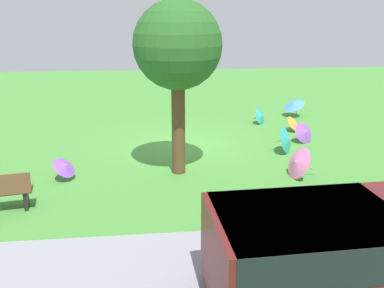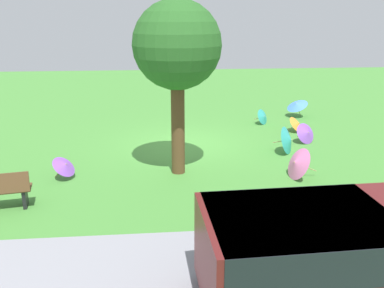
{
  "view_description": "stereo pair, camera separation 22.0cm",
  "coord_description": "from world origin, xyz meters",
  "px_view_note": "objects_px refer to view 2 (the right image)",
  "views": [
    {
      "loc": [
        1.19,
        13.27,
        4.2
      ],
      "look_at": [
        -0.1,
        1.85,
        0.6
      ],
      "focal_mm": 38.74,
      "sensor_mm": 36.0,
      "label": 1
    },
    {
      "loc": [
        0.97,
        13.29,
        4.2
      ],
      "look_at": [
        -0.1,
        1.85,
        0.6
      ],
      "focal_mm": 38.74,
      "sensor_mm": 36.0,
      "label": 2
    }
  ],
  "objects_px": {
    "parasol_teal_0": "(263,117)",
    "parasol_pink_0": "(297,163)",
    "parasol_teal_1": "(289,140)",
    "shade_tree": "(177,47)",
    "parasol_orange_0": "(297,124)",
    "parasol_blue_0": "(297,105)",
    "parasol_purple_0": "(307,133)",
    "parasol_purple_1": "(65,166)",
    "van_dark": "(348,250)"
  },
  "relations": [
    {
      "from": "parasol_teal_0",
      "to": "parasol_pink_0",
      "type": "distance_m",
      "value": 5.75
    },
    {
      "from": "parasol_teal_1",
      "to": "parasol_pink_0",
      "type": "bearing_deg",
      "value": 77.68
    },
    {
      "from": "parasol_teal_0",
      "to": "parasol_pink_0",
      "type": "height_order",
      "value": "parasol_pink_0"
    },
    {
      "from": "shade_tree",
      "to": "parasol_pink_0",
      "type": "height_order",
      "value": "shade_tree"
    },
    {
      "from": "parasol_orange_0",
      "to": "parasol_blue_0",
      "type": "distance_m",
      "value": 2.42
    },
    {
      "from": "parasol_purple_0",
      "to": "parasol_purple_1",
      "type": "relative_size",
      "value": 1.06
    },
    {
      "from": "van_dark",
      "to": "parasol_orange_0",
      "type": "xyz_separation_m",
      "value": [
        -2.54,
        -9.44,
        -0.6
      ]
    },
    {
      "from": "parasol_purple_1",
      "to": "parasol_pink_0",
      "type": "distance_m",
      "value": 6.15
    },
    {
      "from": "parasol_purple_0",
      "to": "parasol_orange_0",
      "type": "relative_size",
      "value": 1.02
    },
    {
      "from": "parasol_orange_0",
      "to": "parasol_pink_0",
      "type": "height_order",
      "value": "parasol_pink_0"
    },
    {
      "from": "van_dark",
      "to": "parasol_teal_0",
      "type": "bearing_deg",
      "value": -98.37
    },
    {
      "from": "parasol_purple_0",
      "to": "parasol_teal_0",
      "type": "height_order",
      "value": "parasol_purple_0"
    },
    {
      "from": "parasol_orange_0",
      "to": "parasol_blue_0",
      "type": "xyz_separation_m",
      "value": [
        -0.74,
        -2.29,
        0.23
      ]
    },
    {
      "from": "parasol_orange_0",
      "to": "parasol_pink_0",
      "type": "bearing_deg",
      "value": 70.67
    },
    {
      "from": "parasol_pink_0",
      "to": "parasol_orange_0",
      "type": "bearing_deg",
      "value": -109.33
    },
    {
      "from": "parasol_purple_0",
      "to": "parasol_pink_0",
      "type": "relative_size",
      "value": 0.92
    },
    {
      "from": "parasol_teal_0",
      "to": "parasol_purple_1",
      "type": "height_order",
      "value": "parasol_purple_1"
    },
    {
      "from": "van_dark",
      "to": "parasol_teal_1",
      "type": "relative_size",
      "value": 4.8
    },
    {
      "from": "parasol_orange_0",
      "to": "parasol_teal_0",
      "type": "bearing_deg",
      "value": -51.43
    },
    {
      "from": "parasol_purple_1",
      "to": "parasol_teal_1",
      "type": "relative_size",
      "value": 0.86
    },
    {
      "from": "van_dark",
      "to": "parasol_teal_1",
      "type": "bearing_deg",
      "value": -101.42
    },
    {
      "from": "parasol_teal_0",
      "to": "parasol_pink_0",
      "type": "bearing_deg",
      "value": 83.96
    },
    {
      "from": "shade_tree",
      "to": "parasol_blue_0",
      "type": "xyz_separation_m",
      "value": [
        -5.42,
        -6.03,
        -2.85
      ]
    },
    {
      "from": "parasol_purple_0",
      "to": "parasol_blue_0",
      "type": "bearing_deg",
      "value": -103.81
    },
    {
      "from": "parasol_orange_0",
      "to": "parasol_pink_0",
      "type": "distance_m",
      "value": 4.77
    },
    {
      "from": "parasol_teal_0",
      "to": "parasol_blue_0",
      "type": "relative_size",
      "value": 0.61
    },
    {
      "from": "van_dark",
      "to": "parasol_pink_0",
      "type": "height_order",
      "value": "van_dark"
    },
    {
      "from": "shade_tree",
      "to": "parasol_orange_0",
      "type": "relative_size",
      "value": 5.31
    },
    {
      "from": "van_dark",
      "to": "parasol_orange_0",
      "type": "height_order",
      "value": "van_dark"
    },
    {
      "from": "parasol_purple_0",
      "to": "parasol_orange_0",
      "type": "xyz_separation_m",
      "value": [
        -0.17,
        -1.41,
        -0.05
      ]
    },
    {
      "from": "parasol_teal_0",
      "to": "parasol_blue_0",
      "type": "bearing_deg",
      "value": -148.15
    },
    {
      "from": "parasol_purple_0",
      "to": "parasol_pink_0",
      "type": "height_order",
      "value": "parasol_pink_0"
    },
    {
      "from": "van_dark",
      "to": "shade_tree",
      "type": "xyz_separation_m",
      "value": [
        2.14,
        -5.7,
        2.49
      ]
    },
    {
      "from": "parasol_orange_0",
      "to": "parasol_pink_0",
      "type": "xyz_separation_m",
      "value": [
        1.58,
        4.5,
        0.12
      ]
    },
    {
      "from": "parasol_teal_0",
      "to": "parasol_teal_1",
      "type": "bearing_deg",
      "value": 87.55
    },
    {
      "from": "shade_tree",
      "to": "parasol_teal_1",
      "type": "distance_m",
      "value": 4.8
    },
    {
      "from": "shade_tree",
      "to": "parasol_orange_0",
      "type": "distance_m",
      "value": 6.74
    },
    {
      "from": "shade_tree",
      "to": "parasol_orange_0",
      "type": "xyz_separation_m",
      "value": [
        -4.68,
        -3.74,
        -3.09
      ]
    },
    {
      "from": "parasol_blue_0",
      "to": "parasol_purple_1",
      "type": "bearing_deg",
      "value": 36.53
    },
    {
      "from": "shade_tree",
      "to": "parasol_teal_0",
      "type": "height_order",
      "value": "shade_tree"
    },
    {
      "from": "parasol_blue_0",
      "to": "parasol_purple_0",
      "type": "bearing_deg",
      "value": 76.19
    },
    {
      "from": "van_dark",
      "to": "parasol_teal_1",
      "type": "distance_m",
      "value": 7.15
    },
    {
      "from": "parasol_purple_0",
      "to": "parasol_blue_0",
      "type": "xyz_separation_m",
      "value": [
        -0.91,
        -3.7,
        0.19
      ]
    },
    {
      "from": "van_dark",
      "to": "parasol_teal_1",
      "type": "xyz_separation_m",
      "value": [
        -1.41,
        -6.99,
        -0.46
      ]
    },
    {
      "from": "parasol_teal_1",
      "to": "parasol_pink_0",
      "type": "height_order",
      "value": "parasol_teal_1"
    },
    {
      "from": "shade_tree",
      "to": "parasol_orange_0",
      "type": "bearing_deg",
      "value": -141.33
    },
    {
      "from": "shade_tree",
      "to": "parasol_purple_0",
      "type": "height_order",
      "value": "shade_tree"
    },
    {
      "from": "shade_tree",
      "to": "parasol_purple_1",
      "type": "xyz_separation_m",
      "value": [
        3.02,
        0.22,
        -3.02
      ]
    },
    {
      "from": "van_dark",
      "to": "parasol_orange_0",
      "type": "bearing_deg",
      "value": -105.07
    },
    {
      "from": "parasol_purple_0",
      "to": "parasol_teal_0",
      "type": "xyz_separation_m",
      "value": [
        0.81,
        -2.63,
        -0.04
      ]
    }
  ]
}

